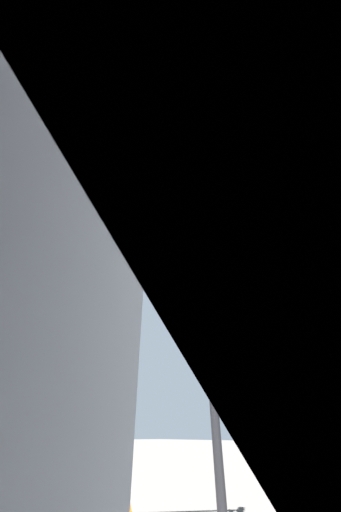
{
  "coord_description": "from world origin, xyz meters",
  "views": [
    {
      "loc": [
        -9.81,
        -3.66,
        1.12
      ],
      "look_at": [
        -6.58,
        -6.47,
        3.95
      ],
      "focal_mm": 18.93,
      "sensor_mm": 36.0,
      "label": 1
    }
  ],
  "objects": [
    {
      "name": "traffic_signal_near",
      "position": [
        -6.27,
        -5.73,
        3.63
      ],
      "size": [
        2.2,
        3.07,
        5.14
      ],
      "color": "black",
      "rests_on": "ground_plane"
    },
    {
      "name": "street_tree",
      "position": [
        9.6,
        -7.94,
        3.77
      ],
      "size": [
        2.85,
        2.85,
        5.22
      ],
      "color": "#4C331E",
      "rests_on": "ground_plane"
    },
    {
      "name": "traffic_cone",
      "position": [
        -5.9,
        -6.29,
        0.29
      ],
      "size": [
        0.36,
        0.36,
        0.58
      ],
      "primitive_type": "cone",
      "color": "orange",
      "rests_on": "ground_plane"
    }
  ]
}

